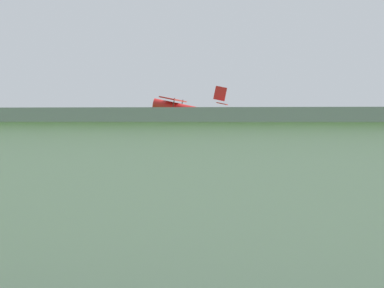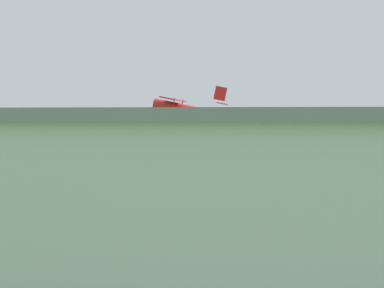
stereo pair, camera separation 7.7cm
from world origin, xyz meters
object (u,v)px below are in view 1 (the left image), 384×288
at_px(hangar, 181,209).
at_px(person_crossing_taxiway, 146,203).
at_px(person_watching_takeoff, 41,204).
at_px(biplane, 186,110).

bearing_deg(hangar, person_crossing_taxiway, -76.55).
bearing_deg(person_watching_takeoff, person_crossing_taxiway, -168.02).
relative_size(person_crossing_taxiway, person_watching_takeoff, 0.96).
bearing_deg(biplane, hangar, 95.68).
distance_m(hangar, person_crossing_taxiway, 20.41).
xyz_separation_m(hangar, person_watching_takeoff, (11.74, -18.19, -2.63)).
bearing_deg(person_watching_takeoff, hangar, 122.84).
distance_m(biplane, person_watching_takeoff, 20.74).
distance_m(hangar, biplane, 36.46).
bearing_deg(biplane, person_crossing_taxiway, 86.08).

